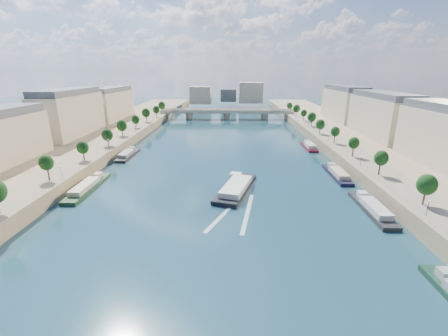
{
  "coord_description": "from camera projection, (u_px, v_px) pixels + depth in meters",
  "views": [
    {
      "loc": [
        4.28,
        -22.98,
        39.2
      ],
      "look_at": [
        1.5,
        81.99,
        5.0
      ],
      "focal_mm": 24.0,
      "sensor_mm": 36.0,
      "label": 1
    }
  ],
  "objects": [
    {
      "name": "ground",
      "position": [
        222.0,
        166.0,
        129.14
      ],
      "size": [
        700.0,
        700.0,
        0.0
      ],
      "primitive_type": "plane",
      "color": "#0C2B35",
      "rests_on": "ground"
    },
    {
      "name": "quay_left",
      "position": [
        57.0,
        159.0,
        130.17
      ],
      "size": [
        44.0,
        520.0,
        5.0
      ],
      "primitive_type": "cube",
      "color": "#9E8460",
      "rests_on": "ground"
    },
    {
      "name": "quay_right",
      "position": [
        391.0,
        162.0,
        126.55
      ],
      "size": [
        44.0,
        520.0,
        5.0
      ],
      "primitive_type": "cube",
      "color": "#9E8460",
      "rests_on": "ground"
    },
    {
      "name": "pave_left",
      "position": [
        90.0,
        154.0,
        129.0
      ],
      "size": [
        14.0,
        520.0,
        0.1
      ],
      "primitive_type": "cube",
      "color": "gray",
      "rests_on": "quay_left"
    },
    {
      "name": "pave_right",
      "position": [
        356.0,
        156.0,
        126.14
      ],
      "size": [
        14.0,
        520.0,
        0.1
      ],
      "primitive_type": "cube",
      "color": "gray",
      "rests_on": "quay_right"
    },
    {
      "name": "trees_left",
      "position": [
        95.0,
        141.0,
        129.17
      ],
      "size": [
        4.8,
        268.8,
        8.26
      ],
      "color": "#382B1E",
      "rests_on": "ground"
    },
    {
      "name": "trees_right",
      "position": [
        345.0,
        138.0,
        134.02
      ],
      "size": [
        4.8,
        268.8,
        8.26
      ],
      "color": "#382B1E",
      "rests_on": "ground"
    },
    {
      "name": "lamps_left",
      "position": [
        89.0,
        154.0,
        118.54
      ],
      "size": [
        0.36,
        200.36,
        4.28
      ],
      "color": "black",
      "rests_on": "ground"
    },
    {
      "name": "lamps_right",
      "position": [
        342.0,
        147.0,
        130.16
      ],
      "size": [
        0.36,
        200.36,
        4.28
      ],
      "color": "black",
      "rests_on": "ground"
    },
    {
      "name": "buildings_left",
      "position": [
        38.0,
        123.0,
        137.58
      ],
      "size": [
        16.0,
        226.0,
        23.2
      ],
      "color": "beige",
      "rests_on": "ground"
    },
    {
      "name": "buildings_right",
      "position": [
        413.0,
        124.0,
        133.31
      ],
      "size": [
        16.0,
        226.0,
        23.2
      ],
      "color": "beige",
      "rests_on": "ground"
    },
    {
      "name": "skyline",
      "position": [
        231.0,
        94.0,
        333.18
      ],
      "size": [
        79.0,
        42.0,
        22.0
      ],
      "color": "beige",
      "rests_on": "ground"
    },
    {
      "name": "bridge",
      "position": [
        227.0,
        113.0,
        253.89
      ],
      "size": [
        112.0,
        12.0,
        8.15
      ],
      "color": "#C1B79E",
      "rests_on": "ground"
    },
    {
      "name": "tour_barge",
      "position": [
        236.0,
        188.0,
        102.41
      ],
      "size": [
        15.75,
        29.74,
        3.88
      ],
      "rotation": [
        0.0,
        0.0,
        -0.28
      ],
      "color": "black",
      "rests_on": "ground"
    },
    {
      "name": "wake",
      "position": [
        237.0,
        212.0,
        86.98
      ],
      "size": [
        14.67,
        25.87,
        0.04
      ],
      "color": "silver",
      "rests_on": "ground"
    },
    {
      "name": "moored_barges_left",
      "position": [
        40.0,
        226.0,
        77.75
      ],
      "size": [
        5.0,
        157.99,
        3.6
      ],
      "color": "#1D233F",
      "rests_on": "ground"
    },
    {
      "name": "moored_barges_right",
      "position": [
        376.0,
        213.0,
        84.74
      ],
      "size": [
        5.0,
        164.45,
        3.6
      ],
      "color": "black",
      "rests_on": "ground"
    }
  ]
}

